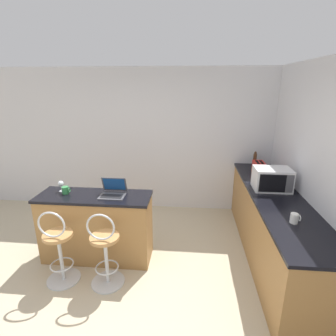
# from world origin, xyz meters

# --- Properties ---
(ground_plane) EXTENTS (20.00, 20.00, 0.00)m
(ground_plane) POSITION_xyz_m (0.00, 0.00, 0.00)
(ground_plane) COLOR #BCAD8E
(wall_back) EXTENTS (12.00, 0.06, 2.60)m
(wall_back) POSITION_xyz_m (0.00, 2.38, 1.30)
(wall_back) COLOR silver
(wall_back) RESTS_ON ground_plane
(breakfast_bar) EXTENTS (1.48, 0.51, 0.93)m
(breakfast_bar) POSITION_xyz_m (-0.43, 0.69, 0.47)
(breakfast_bar) COLOR #9E703D
(breakfast_bar) RESTS_ON ground_plane
(counter_right) EXTENTS (0.66, 2.88, 0.93)m
(counter_right) POSITION_xyz_m (1.94, 0.92, 0.47)
(counter_right) COLOR #9E703D
(counter_right) RESTS_ON ground_plane
(bar_stool_near) EXTENTS (0.40, 0.40, 0.98)m
(bar_stool_near) POSITION_xyz_m (-0.71, 0.19, 0.45)
(bar_stool_near) COLOR silver
(bar_stool_near) RESTS_ON ground_plane
(bar_stool_far) EXTENTS (0.40, 0.40, 0.98)m
(bar_stool_far) POSITION_xyz_m (-0.15, 0.19, 0.45)
(bar_stool_far) COLOR silver
(bar_stool_far) RESTS_ON ground_plane
(laptop) EXTENTS (0.32, 0.29, 0.22)m
(laptop) POSITION_xyz_m (-0.18, 0.73, 0.99)
(laptop) COLOR #47474C
(laptop) RESTS_ON breakfast_bar
(microwave) EXTENTS (0.48, 0.35, 0.30)m
(microwave) POSITION_xyz_m (1.92, 1.11, 1.08)
(microwave) COLOR silver
(microwave) RESTS_ON counter_right
(toaster) EXTENTS (0.18, 0.28, 0.20)m
(toaster) POSITION_xyz_m (1.90, 1.77, 1.03)
(toaster) COLOR red
(toaster) RESTS_ON counter_right
(mug_white) EXTENTS (0.10, 0.08, 0.10)m
(mug_white) POSITION_xyz_m (1.90, 0.19, 0.98)
(mug_white) COLOR white
(mug_white) RESTS_ON counter_right
(mug_green) EXTENTS (0.10, 0.09, 0.10)m
(mug_green) POSITION_xyz_m (-0.82, 0.72, 0.98)
(mug_green) COLOR #338447
(mug_green) RESTS_ON breakfast_bar
(pepper_mill) EXTENTS (0.06, 0.06, 0.28)m
(pepper_mill) POSITION_xyz_m (1.91, 2.13, 1.06)
(pepper_mill) COLOR #4C2D19
(pepper_mill) RESTS_ON counter_right
(wine_glass_tall) EXTENTS (0.07, 0.07, 0.15)m
(wine_glass_tall) POSITION_xyz_m (-0.91, 0.78, 1.03)
(wine_glass_tall) COLOR silver
(wine_glass_tall) RESTS_ON breakfast_bar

